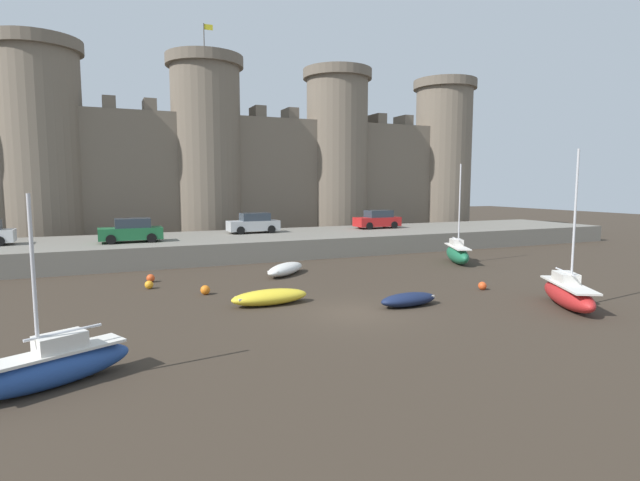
# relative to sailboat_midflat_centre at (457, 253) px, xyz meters

# --- Properties ---
(ground_plane) EXTENTS (160.00, 160.00, 0.00)m
(ground_plane) POSITION_rel_sailboat_midflat_centre_xyz_m (-12.67, -9.13, -0.69)
(ground_plane) COLOR #382D23
(quay_road) EXTENTS (67.80, 10.00, 1.45)m
(quay_road) POSITION_rel_sailboat_midflat_centre_xyz_m (-12.67, 10.28, 0.03)
(quay_road) COLOR slate
(quay_road) RESTS_ON ground
(castle) EXTENTS (63.09, 7.28, 20.42)m
(castle) POSITION_rel_sailboat_midflat_centre_xyz_m (-12.67, 21.83, 7.21)
(castle) COLOR #706354
(castle) RESTS_ON ground
(sailboat_midflat_centre) EXTENTS (2.86, 4.46, 6.73)m
(sailboat_midflat_centre) POSITION_rel_sailboat_midflat_centre_xyz_m (0.00, 0.00, 0.00)
(sailboat_midflat_centre) COLOR #1E6B47
(sailboat_midflat_centre) RESTS_ON ground
(sailboat_near_channel_right) EXTENTS (3.25, 4.62, 6.85)m
(sailboat_near_channel_right) POSITION_rel_sailboat_midflat_centre_xyz_m (-3.65, -11.97, -0.06)
(sailboat_near_channel_right) COLOR red
(sailboat_near_channel_right) RESTS_ON ground
(rowboat_foreground_left) EXTENTS (3.55, 3.41, 0.70)m
(rowboat_foreground_left) POSITION_rel_sailboat_midflat_centre_xyz_m (-12.34, 0.40, -0.33)
(rowboat_foreground_left) COLOR silver
(rowboat_foreground_left) RESTS_ON ground
(rowboat_foreground_right) EXTENTS (2.86, 1.16, 0.60)m
(rowboat_foreground_right) POSITION_rel_sailboat_midflat_centre_xyz_m (-9.94, -9.02, -0.38)
(rowboat_foreground_right) COLOR #141E3D
(rowboat_foreground_right) RESTS_ON ground
(sailboat_near_channel_left) EXTENTS (4.47, 2.87, 5.13)m
(sailboat_near_channel_left) POSITION_rel_sailboat_midflat_centre_xyz_m (-23.63, -12.72, -0.12)
(sailboat_near_channel_left) COLOR #234793
(sailboat_near_channel_left) RESTS_ON ground
(rowboat_midflat_left) EXTENTS (3.59, 1.38, 0.69)m
(rowboat_midflat_left) POSITION_rel_sailboat_midflat_centre_xyz_m (-15.48, -6.30, -0.33)
(rowboat_midflat_left) COLOR yellow
(rowboat_midflat_left) RESTS_ON ground
(mooring_buoy_near_shore) EXTENTS (0.45, 0.45, 0.45)m
(mooring_buoy_near_shore) POSITION_rel_sailboat_midflat_centre_xyz_m (-19.90, 1.28, -0.47)
(mooring_buoy_near_shore) COLOR #E04C1E
(mooring_buoy_near_shore) RESTS_ON ground
(mooring_buoy_mid_mud) EXTENTS (0.42, 0.42, 0.42)m
(mooring_buoy_mid_mud) POSITION_rel_sailboat_midflat_centre_xyz_m (-4.54, -7.62, -0.48)
(mooring_buoy_mid_mud) COLOR #E04C1E
(mooring_buoy_mid_mud) RESTS_ON ground
(mooring_buoy_near_channel) EXTENTS (0.43, 0.43, 0.43)m
(mooring_buoy_near_channel) POSITION_rel_sailboat_midflat_centre_xyz_m (-20.13, -0.54, -0.48)
(mooring_buoy_near_channel) COLOR orange
(mooring_buoy_near_channel) RESTS_ON ground
(mooring_buoy_off_centre) EXTENTS (0.47, 0.47, 0.47)m
(mooring_buoy_off_centre) POSITION_rel_sailboat_midflat_centre_xyz_m (-17.73, -3.07, -0.46)
(mooring_buoy_off_centre) COLOR orange
(mooring_buoy_off_centre) RESTS_ON ground
(car_quay_centre_west) EXTENTS (4.12, 1.91, 1.62)m
(car_quay_centre_west) POSITION_rel_sailboat_midflat_centre_xyz_m (-10.97, 11.85, 1.53)
(car_quay_centre_west) COLOR #B2B5B7
(car_quay_centre_west) RESTS_ON quay_road
(car_quay_centre_east) EXTENTS (4.12, 1.91, 1.62)m
(car_quay_centre_east) POSITION_rel_sailboat_midflat_centre_xyz_m (-20.44, 8.83, 1.53)
(car_quay_centre_east) COLOR #1E6638
(car_quay_centre_east) RESTS_ON quay_road
(car_quay_west) EXTENTS (4.12, 1.91, 1.62)m
(car_quay_west) POSITION_rel_sailboat_midflat_centre_xyz_m (0.42, 11.58, 1.53)
(car_quay_west) COLOR red
(car_quay_west) RESTS_ON quay_road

